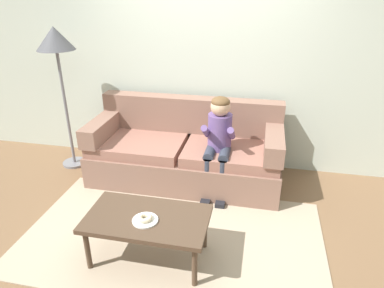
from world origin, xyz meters
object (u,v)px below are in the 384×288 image
(toy_controller, at_px, (107,205))
(donut, at_px, (145,218))
(couch, at_px, (186,153))
(floor_lamp, at_px, (56,48))
(coffee_table, at_px, (147,221))
(person_child, at_px, (219,137))

(toy_controller, bearing_deg, donut, -21.85)
(donut, height_order, toy_controller, donut)
(couch, relative_size, floor_lamp, 1.27)
(couch, xyz_separation_m, donut, (-0.00, -1.45, 0.12))
(donut, height_order, floor_lamp, floor_lamp)
(floor_lamp, bearing_deg, donut, -44.62)
(couch, distance_m, coffee_table, 1.40)
(coffee_table, xyz_separation_m, person_child, (0.42, 1.19, 0.29))
(donut, distance_m, toy_controller, 1.05)
(couch, height_order, donut, couch)
(toy_controller, bearing_deg, couch, 71.72)
(coffee_table, relative_size, toy_controller, 4.47)
(toy_controller, bearing_deg, floor_lamp, 158.25)
(couch, bearing_deg, toy_controller, -131.10)
(person_child, height_order, floor_lamp, floor_lamp)
(floor_lamp, bearing_deg, coffee_table, -43.60)
(person_child, height_order, donut, person_child)
(donut, bearing_deg, toy_controller, 135.33)
(person_child, distance_m, donut, 1.33)
(floor_lamp, bearing_deg, couch, -1.72)
(couch, bearing_deg, donut, -90.10)
(coffee_table, xyz_separation_m, donut, (0.00, -0.06, 0.08))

